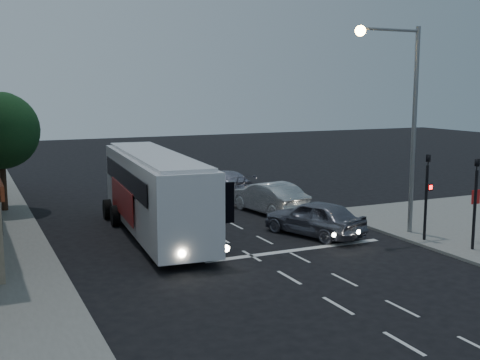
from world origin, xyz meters
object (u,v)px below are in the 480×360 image
regulatory_sign (475,207)px  traffic_signal_main (427,186)px  street_tree (0,127)px  car_suv (314,218)px  tour_bus (155,191)px  streetlight (403,106)px  car_sedan_b (223,183)px  car_sedan_a (268,198)px  traffic_signal_side (476,193)px

regulatory_sign → traffic_signal_main: bearing=149.2°
regulatory_sign → street_tree: size_ratio=0.35×
car_suv → tour_bus: bearing=-46.1°
streetlight → tour_bus: bearing=154.1°
car_sedan_b → car_suv: bearing=84.5°
car_sedan_a → street_tree: bearing=-34.2°
regulatory_sign → street_tree: street_tree is taller
traffic_signal_main → traffic_signal_side: size_ratio=1.00×
street_tree → car_suv: bearing=-42.7°
car_sedan_a → street_tree: street_tree is taller
car_sedan_a → tour_bus: bearing=8.4°
tour_bus → street_tree: (-5.82, 8.11, 2.51)m
traffic_signal_side → regulatory_sign: traffic_signal_side is taller
tour_bus → car_suv: 7.17m
tour_bus → streetlight: (9.73, -4.72, 3.75)m
car_sedan_a → street_tree: size_ratio=0.81×
traffic_signal_main → regulatory_sign: (1.70, -1.01, -0.82)m
car_sedan_b → regulatory_sign: bearing=104.5°
car_suv → streetlight: size_ratio=0.53×
car_suv → street_tree: (-12.17, 11.22, 3.69)m
car_sedan_b → regulatory_sign: (4.94, -15.27, 0.84)m
regulatory_sign → streetlight: 5.18m
car_suv → car_sedan_b: 11.24m
car_sedan_a → car_sedan_b: bearing=-98.6°
regulatory_sign → streetlight: (-1.96, 2.44, 4.14)m
car_sedan_a → street_tree: (-12.57, 6.04, 3.67)m
regulatory_sign → traffic_signal_side: bearing=-136.1°
car_suv → street_tree: size_ratio=0.77×
car_suv → car_sedan_b: bearing=-112.0°
tour_bus → streetlight: 11.45m
car_suv → streetlight: bearing=134.7°
tour_bus → traffic_signal_main: (9.99, -6.14, 0.43)m
car_sedan_a → streetlight: size_ratio=0.56×
traffic_signal_side → street_tree: (-16.51, 16.22, 2.08)m
car_suv → regulatory_sign: 6.74m
car_sedan_b → traffic_signal_side: traffic_signal_side is taller
car_sedan_a → traffic_signal_main: bearing=103.0°
tour_bus → traffic_signal_main: traffic_signal_main is taller
car_suv → street_tree: bearing=-62.6°
car_suv → traffic_signal_side: size_ratio=1.16×
tour_bus → car_suv: tour_bus is taller
car_suv → car_sedan_a: car_sedan_a is taller
car_suv → traffic_signal_side: traffic_signal_side is taller
tour_bus → streetlight: streetlight is taller
streetlight → street_tree: 20.19m
traffic_signal_side → streetlight: streetlight is taller
streetlight → car_sedan_a: bearing=113.7°
car_sedan_a → traffic_signal_main: 8.96m
car_sedan_a → streetlight: bearing=105.2°
street_tree → car_sedan_a: bearing=-25.7°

